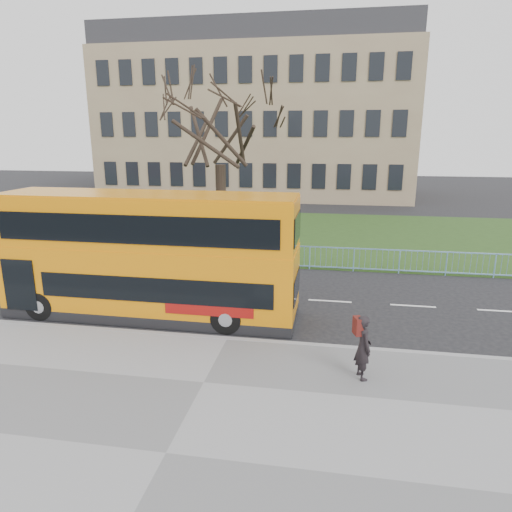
{
  "coord_description": "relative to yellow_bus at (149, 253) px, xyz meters",
  "views": [
    {
      "loc": [
        2.97,
        -13.84,
        6.03
      ],
      "look_at": [
        0.44,
        1.0,
        2.03
      ],
      "focal_mm": 32.0,
      "sensor_mm": 36.0,
      "label": 1
    }
  ],
  "objects": [
    {
      "name": "ground",
      "position": [
        3.04,
        -0.11,
        -2.22
      ],
      "size": [
        120.0,
        120.0,
        0.0
      ],
      "primitive_type": "plane",
      "color": "black",
      "rests_on": "ground"
    },
    {
      "name": "pavement",
      "position": [
        3.04,
        -6.86,
        -2.16
      ],
      "size": [
        80.0,
        10.5,
        0.12
      ],
      "primitive_type": "cube",
      "color": "slate",
      "rests_on": "ground"
    },
    {
      "name": "kerb",
      "position": [
        3.04,
        -1.66,
        -2.15
      ],
      "size": [
        80.0,
        0.2,
        0.14
      ],
      "primitive_type": "cube",
      "color": "gray",
      "rests_on": "ground"
    },
    {
      "name": "grass_verge",
      "position": [
        3.04,
        14.19,
        -2.18
      ],
      "size": [
        80.0,
        15.4,
        0.08
      ],
      "primitive_type": "cube",
      "color": "#223A15",
      "rests_on": "ground"
    },
    {
      "name": "guard_railing",
      "position": [
        3.04,
        6.49,
        -1.67
      ],
      "size": [
        40.0,
        0.12,
        1.1
      ],
      "primitive_type": null,
      "color": "#7FB4E2",
      "rests_on": "ground"
    },
    {
      "name": "bare_tree",
      "position": [
        0.04,
        9.89,
        3.15
      ],
      "size": [
        7.42,
        7.42,
        10.59
      ],
      "primitive_type": null,
      "color": "black",
      "rests_on": "grass_verge"
    },
    {
      "name": "civic_building",
      "position": [
        -1.96,
        34.89,
        4.78
      ],
      "size": [
        30.0,
        15.0,
        14.0
      ],
      "primitive_type": "cube",
      "color": "#897057",
      "rests_on": "ground"
    },
    {
      "name": "yellow_bus",
      "position": [
        0.0,
        0.0,
        0.0
      ],
      "size": [
        9.91,
        2.44,
        4.15
      ],
      "rotation": [
        0.0,
        0.0,
        -0.01
      ],
      "color": "orange",
      "rests_on": "ground"
    },
    {
      "name": "pedestrian",
      "position": [
        6.89,
        -3.33,
        -1.27
      ],
      "size": [
        0.57,
        0.7,
        1.66
      ],
      "primitive_type": "imported",
      "rotation": [
        0.0,
        0.0,
        1.89
      ],
      "color": "black",
      "rests_on": "pavement"
    }
  ]
}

